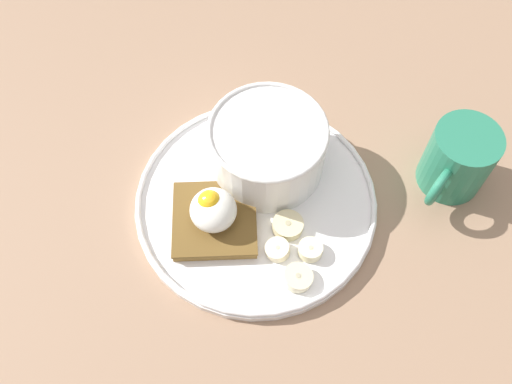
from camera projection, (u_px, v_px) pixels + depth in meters
ground_plane at (256, 209)px, 67.05cm from camera, size 120.00×120.00×2.00cm
plate at (256, 201)px, 65.48cm from camera, size 27.73×27.73×1.60cm
oatmeal_bowl at (267, 148)px, 64.63cm from camera, size 13.44×13.44×7.23cm
toast_slice at (215, 220)px, 63.25cm from camera, size 10.27×10.27×1.37cm
poached_egg at (213, 209)px, 61.12cm from camera, size 5.25×5.11×4.02cm
banana_slice_front at (310, 250)px, 61.65cm from camera, size 3.01×2.92×1.37cm
banana_slice_left at (278, 250)px, 61.60cm from camera, size 3.48×3.56×1.51cm
banana_slice_back at (298, 277)px, 60.04cm from camera, size 3.61×3.72×1.56cm
banana_slice_right at (288, 225)px, 63.06cm from camera, size 4.57×4.60×1.35cm
coffee_mug at (458, 161)px, 63.97cm from camera, size 8.93×9.34×8.48cm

